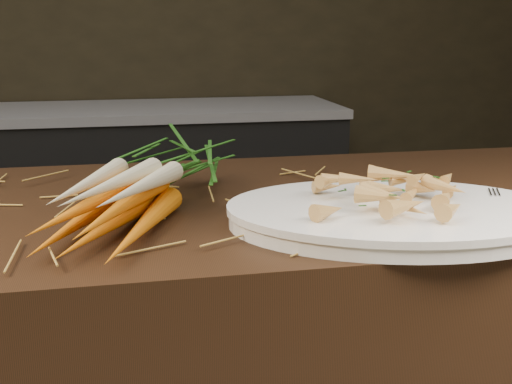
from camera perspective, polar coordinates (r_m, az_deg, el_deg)
back_counter at (r=3.05m, az=-9.99°, el=-0.35°), size 1.82×0.62×0.84m
root_veg_bunch at (r=1.07m, az=-9.26°, el=1.15°), size 0.37×0.57×0.10m
serving_platter at (r=1.00m, az=12.09°, el=-2.20°), size 0.56×0.43×0.03m
roasted_veg_heap at (r=0.99m, az=12.22°, el=0.09°), size 0.28×0.22×0.06m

